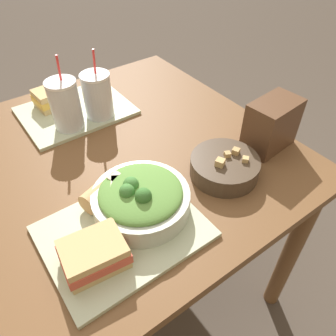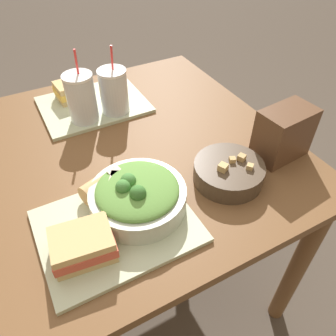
{
  "view_description": "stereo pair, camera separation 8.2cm",
  "coord_description": "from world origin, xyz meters",
  "px_view_note": "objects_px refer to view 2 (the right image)",
  "views": [
    {
      "loc": [
        -0.21,
        -0.72,
        1.39
      ],
      "look_at": [
        0.14,
        -0.23,
        0.84
      ],
      "focal_mm": 35.0,
      "sensor_mm": 36.0,
      "label": 1
    },
    {
      "loc": [
        -0.14,
        -0.76,
        1.39
      ],
      "look_at": [
        0.14,
        -0.23,
        0.84
      ],
      "focal_mm": 35.0,
      "sensor_mm": 36.0,
      "label": 2
    }
  ],
  "objects_px": {
    "chip_bag": "(284,133)",
    "sandwich_far": "(73,90)",
    "soup_bowl": "(229,172)",
    "sandwich_near": "(83,245)",
    "baguette_near": "(102,186)",
    "drink_cup_dark": "(82,99)",
    "drink_cup_red": "(114,92)",
    "salad_bowl": "(137,195)"
  },
  "relations": [
    {
      "from": "soup_bowl",
      "to": "sandwich_far",
      "type": "xyz_separation_m",
      "value": [
        -0.25,
        0.61,
        0.01
      ]
    },
    {
      "from": "salad_bowl",
      "to": "drink_cup_red",
      "type": "bearing_deg",
      "value": 75.44
    },
    {
      "from": "soup_bowl",
      "to": "drink_cup_dark",
      "type": "relative_size",
      "value": 0.79
    },
    {
      "from": "baguette_near",
      "to": "drink_cup_red",
      "type": "bearing_deg",
      "value": -45.68
    },
    {
      "from": "soup_bowl",
      "to": "baguette_near",
      "type": "bearing_deg",
      "value": 162.66
    },
    {
      "from": "soup_bowl",
      "to": "sandwich_near",
      "type": "bearing_deg",
      "value": -173.17
    },
    {
      "from": "chip_bag",
      "to": "drink_cup_dark",
      "type": "bearing_deg",
      "value": 131.03
    },
    {
      "from": "drink_cup_dark",
      "to": "drink_cup_red",
      "type": "xyz_separation_m",
      "value": [
        0.11,
        0.0,
        -0.0
      ]
    },
    {
      "from": "drink_cup_red",
      "to": "chip_bag",
      "type": "xyz_separation_m",
      "value": [
        0.35,
        -0.44,
        -0.01
      ]
    },
    {
      "from": "sandwich_near",
      "to": "drink_cup_dark",
      "type": "relative_size",
      "value": 0.6
    },
    {
      "from": "baguette_near",
      "to": "sandwich_far",
      "type": "xyz_separation_m",
      "value": [
        0.07,
        0.51,
        0.0
      ]
    },
    {
      "from": "drink_cup_dark",
      "to": "baguette_near",
      "type": "bearing_deg",
      "value": -100.31
    },
    {
      "from": "drink_cup_dark",
      "to": "drink_cup_red",
      "type": "relative_size",
      "value": 1.04
    },
    {
      "from": "sandwich_far",
      "to": "drink_cup_red",
      "type": "relative_size",
      "value": 0.56
    },
    {
      "from": "salad_bowl",
      "to": "soup_bowl",
      "type": "xyz_separation_m",
      "value": [
        0.26,
        -0.02,
        -0.02
      ]
    },
    {
      "from": "salad_bowl",
      "to": "sandwich_near",
      "type": "bearing_deg",
      "value": -156.48
    },
    {
      "from": "drink_cup_red",
      "to": "sandwich_far",
      "type": "bearing_deg",
      "value": 123.98
    },
    {
      "from": "drink_cup_dark",
      "to": "chip_bag",
      "type": "relative_size",
      "value": 1.47
    },
    {
      "from": "salad_bowl",
      "to": "sandwich_far",
      "type": "bearing_deg",
      "value": 88.99
    },
    {
      "from": "salad_bowl",
      "to": "sandwich_far",
      "type": "relative_size",
      "value": 1.83
    },
    {
      "from": "soup_bowl",
      "to": "chip_bag",
      "type": "bearing_deg",
      "value": 5.11
    },
    {
      "from": "soup_bowl",
      "to": "baguette_near",
      "type": "distance_m",
      "value": 0.34
    },
    {
      "from": "sandwich_far",
      "to": "chip_bag",
      "type": "xyz_separation_m",
      "value": [
        0.45,
        -0.59,
        0.03
      ]
    },
    {
      "from": "baguette_near",
      "to": "chip_bag",
      "type": "xyz_separation_m",
      "value": [
        0.53,
        -0.08,
        0.04
      ]
    },
    {
      "from": "chip_bag",
      "to": "sandwich_far",
      "type": "bearing_deg",
      "value": 122.02
    },
    {
      "from": "drink_cup_dark",
      "to": "chip_bag",
      "type": "bearing_deg",
      "value": -43.68
    },
    {
      "from": "drink_cup_dark",
      "to": "chip_bag",
      "type": "distance_m",
      "value": 0.64
    },
    {
      "from": "soup_bowl",
      "to": "baguette_near",
      "type": "xyz_separation_m",
      "value": [
        -0.33,
        0.1,
        0.01
      ]
    },
    {
      "from": "salad_bowl",
      "to": "baguette_near",
      "type": "bearing_deg",
      "value": 127.31
    },
    {
      "from": "drink_cup_dark",
      "to": "chip_bag",
      "type": "xyz_separation_m",
      "value": [
        0.46,
        -0.44,
        -0.01
      ]
    },
    {
      "from": "sandwich_far",
      "to": "soup_bowl",
      "type": "bearing_deg",
      "value": -72.66
    },
    {
      "from": "salad_bowl",
      "to": "drink_cup_dark",
      "type": "distance_m",
      "value": 0.44
    },
    {
      "from": "drink_cup_red",
      "to": "chip_bag",
      "type": "distance_m",
      "value": 0.56
    },
    {
      "from": "chip_bag",
      "to": "salad_bowl",
      "type": "bearing_deg",
      "value": 174.53
    },
    {
      "from": "baguette_near",
      "to": "chip_bag",
      "type": "distance_m",
      "value": 0.53
    },
    {
      "from": "drink_cup_dark",
      "to": "drink_cup_red",
      "type": "bearing_deg",
      "value": 0.0
    },
    {
      "from": "soup_bowl",
      "to": "drink_cup_red",
      "type": "distance_m",
      "value": 0.48
    },
    {
      "from": "sandwich_near",
      "to": "baguette_near",
      "type": "xyz_separation_m",
      "value": [
        0.1,
        0.15,
        -0.0
      ]
    },
    {
      "from": "chip_bag",
      "to": "drink_cup_red",
      "type": "bearing_deg",
      "value": 123.12
    },
    {
      "from": "drink_cup_dark",
      "to": "sandwich_near",
      "type": "bearing_deg",
      "value": -107.79
    },
    {
      "from": "sandwich_far",
      "to": "drink_cup_dark",
      "type": "height_order",
      "value": "drink_cup_dark"
    },
    {
      "from": "drink_cup_dark",
      "to": "soup_bowl",
      "type": "bearing_deg",
      "value": -60.35
    }
  ]
}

